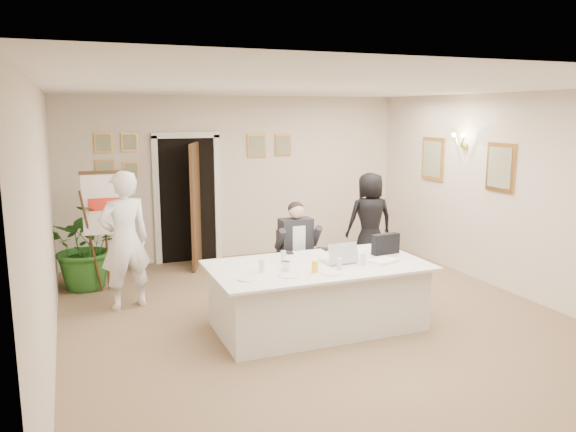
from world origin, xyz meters
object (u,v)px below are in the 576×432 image
(standing_woman, at_px, (370,220))
(potted_palm, at_px, (87,245))
(steel_jug, at_px, (286,266))
(conference_table, at_px, (318,295))
(oj_glass, at_px, (315,267))
(laptop_bag, at_px, (386,244))
(paper_stack, at_px, (383,261))
(laptop, at_px, (338,250))
(seated_man, at_px, (297,252))
(standing_man, at_px, (125,241))
(flip_chart, at_px, (107,238))

(standing_woman, xyz_separation_m, potted_palm, (-4.36, 0.50, -0.14))
(potted_palm, xyz_separation_m, steel_jug, (2.01, -2.75, 0.19))
(conference_table, xyz_separation_m, oj_glass, (-0.18, -0.30, 0.45))
(laptop_bag, distance_m, paper_stack, 0.42)
(conference_table, bearing_deg, laptop, 0.34)
(conference_table, relative_size, seated_man, 1.84)
(conference_table, height_order, paper_stack, paper_stack)
(standing_man, bearing_deg, oj_glass, 121.43)
(paper_stack, bearing_deg, oj_glass, -173.84)
(standing_man, bearing_deg, standing_woman, 174.65)
(seated_man, xyz_separation_m, paper_stack, (0.63, -1.15, 0.10))
(steel_jug, bearing_deg, standing_woman, 43.70)
(oj_glass, xyz_separation_m, steel_jug, (-0.27, 0.18, -0.01))
(standing_man, height_order, oj_glass, standing_man)
(conference_table, height_order, potted_palm, potted_palm)
(seated_man, relative_size, standing_woman, 0.88)
(standing_man, height_order, standing_woman, standing_man)
(laptop_bag, bearing_deg, conference_table, -178.18)
(standing_woman, distance_m, laptop, 2.68)
(potted_palm, distance_m, oj_glass, 3.72)
(laptop, relative_size, laptop_bag, 1.05)
(standing_woman, bearing_deg, conference_table, 55.60)
(seated_man, distance_m, potted_palm, 3.09)
(conference_table, height_order, seated_man, seated_man)
(potted_palm, relative_size, laptop_bag, 3.49)
(flip_chart, bearing_deg, steel_jug, -54.26)
(standing_man, bearing_deg, potted_palm, -82.64)
(conference_table, distance_m, standing_man, 2.59)
(potted_palm, bearing_deg, laptop_bag, -35.85)
(paper_stack, bearing_deg, seated_man, 118.76)
(seated_man, xyz_separation_m, laptop, (0.14, -0.94, 0.22))
(conference_table, relative_size, steel_jug, 23.06)
(standing_man, relative_size, steel_jug, 16.42)
(conference_table, xyz_separation_m, potted_palm, (-2.47, 2.62, 0.25))
(conference_table, relative_size, laptop, 6.61)
(seated_man, height_order, flip_chart, flip_chart)
(seated_man, bearing_deg, standing_man, 174.90)
(seated_man, distance_m, standing_woman, 2.13)
(seated_man, relative_size, laptop_bag, 3.76)
(standing_man, xyz_separation_m, paper_stack, (2.79, -1.73, -0.11))
(steel_jug, bearing_deg, potted_palm, 126.23)
(standing_man, relative_size, laptop, 4.71)
(standing_woman, xyz_separation_m, laptop_bag, (-0.91, -1.99, 0.12))
(flip_chart, distance_m, potted_palm, 0.42)
(paper_stack, height_order, oj_glass, oj_glass)
(seated_man, bearing_deg, oj_glass, -93.82)
(conference_table, bearing_deg, steel_jug, -164.52)
(standing_man, distance_m, paper_stack, 3.28)
(laptop_bag, xyz_separation_m, paper_stack, (-0.23, -0.33, -0.11))
(standing_man, distance_m, potted_palm, 1.21)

